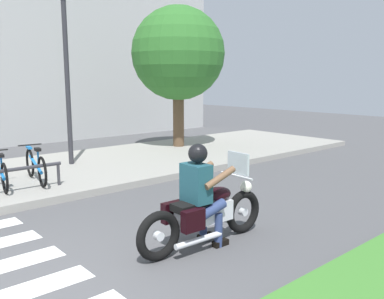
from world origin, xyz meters
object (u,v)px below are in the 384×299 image
at_px(motorcycle, 205,213).
at_px(bicycle_5, 36,166).
at_px(rider, 201,188).
at_px(street_lamp, 66,63).
at_px(tree_near_rack, 178,54).
at_px(bicycle_4, 0,171).

height_order(motorcycle, bicycle_5, motorcycle).
bearing_deg(rider, street_lamp, 81.96).
distance_m(motorcycle, rider, 0.38).
xyz_separation_m(street_lamp, tree_near_rack, (3.86, 0.40, 0.37)).
bearing_deg(rider, bicycle_4, 105.69).
height_order(bicycle_4, bicycle_5, bicycle_5).
relative_size(motorcycle, street_lamp, 0.49).
bearing_deg(bicycle_5, street_lamp, 43.04).
bearing_deg(bicycle_4, bicycle_5, -0.05).
bearing_deg(street_lamp, motorcycle, -97.29).
distance_m(bicycle_4, street_lamp, 3.29).
distance_m(motorcycle, bicycle_5, 4.56).
bearing_deg(rider, motorcycle, -4.40).
distance_m(bicycle_4, bicycle_5, 0.71).
relative_size(bicycle_5, street_lamp, 0.38).
relative_size(rider, bicycle_4, 0.90).
xyz_separation_m(motorcycle, tree_near_rack, (4.60, 6.21, 2.58)).
height_order(rider, bicycle_4, rider).
relative_size(bicycle_4, street_lamp, 0.36).
bearing_deg(bicycle_5, tree_near_rack, 17.85).
distance_m(rider, bicycle_5, 4.56).
height_order(bicycle_5, street_lamp, street_lamp).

